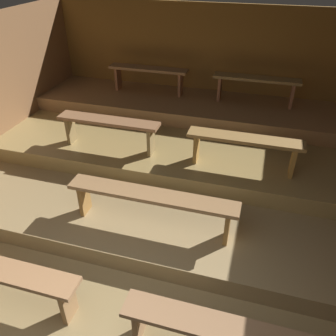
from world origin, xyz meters
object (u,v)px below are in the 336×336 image
(bench_middle_left, at_px, (109,125))
(bench_upper_left, at_px, (148,73))
(bench_upper_right, at_px, (256,83))
(bench_floor_right, at_px, (221,333))
(bench_lower_center, at_px, (152,199))
(bench_middle_right, at_px, (245,144))

(bench_middle_left, bearing_deg, bench_upper_left, 89.71)
(bench_middle_left, xyz_separation_m, bench_upper_right, (2.00, 1.81, 0.24))
(bench_floor_right, xyz_separation_m, bench_middle_left, (-2.12, 2.48, 0.48))
(bench_floor_right, height_order, bench_lower_center, bench_lower_center)
(bench_middle_right, bearing_deg, bench_lower_center, -126.72)
(bench_middle_right, xyz_separation_m, bench_upper_right, (-0.01, 1.81, 0.24))
(bench_middle_right, bearing_deg, bench_floor_right, -87.45)
(bench_middle_left, distance_m, bench_middle_right, 2.00)
(bench_middle_right, distance_m, bench_upper_left, 2.71)
(bench_lower_center, relative_size, bench_upper_left, 1.37)
(bench_floor_right, xyz_separation_m, bench_lower_center, (-1.03, 1.25, 0.25))
(bench_floor_right, xyz_separation_m, bench_middle_right, (-0.11, 2.48, 0.48))
(bench_upper_left, bearing_deg, bench_upper_right, 0.00)
(bench_floor_right, height_order, bench_upper_left, bench_upper_left)
(bench_floor_right, distance_m, bench_upper_right, 4.36)
(bench_floor_right, distance_m, bench_upper_left, 4.84)
(bench_floor_right, relative_size, bench_lower_center, 0.85)
(bench_floor_right, height_order, bench_middle_right, bench_middle_right)
(bench_lower_center, height_order, bench_upper_left, bench_upper_left)
(bench_middle_left, height_order, bench_upper_left, bench_upper_left)
(bench_upper_left, xyz_separation_m, bench_upper_right, (1.99, 0.00, 0.00))
(bench_upper_left, bearing_deg, bench_floor_right, -63.88)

